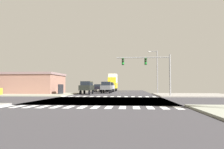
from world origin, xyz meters
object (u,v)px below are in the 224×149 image
Objects in this scene: bank_building at (23,83)px; box_truck_middle_1 at (113,82)px; sedan_outer_3 at (104,87)px; sedan_crossing_2 at (98,87)px; traffic_signal_mast at (148,65)px; suv_nearside_1 at (87,87)px; pickup_queued_1 at (106,87)px; street_lamp at (156,68)px; suv_leading_2 at (110,86)px.

box_truck_middle_1 reaches higher than bank_building.
bank_building is 3.67× the size of sedan_outer_3.
sedan_crossing_2 is 0.60× the size of box_truck_middle_1.
box_truck_middle_1 is (15.71, 19.60, 0.58)m from bank_building.
traffic_signal_mast is 1.67× the size of suv_nearside_1.
traffic_signal_mast is 1.07× the size of box_truck_middle_1.
sedan_outer_3 is at bearing -81.47° from pickup_queued_1.
traffic_signal_mast reaches higher than bank_building.
street_lamp is 1.09× the size of box_truck_middle_1.
pickup_queued_1 is (15.71, 3.95, -0.69)m from bank_building.
box_truck_middle_1 is 5.48m from sedan_outer_3.
box_truck_middle_1 is 1.67× the size of sedan_outer_3.
street_lamp is 12.87m from suv_nearside_1.
suv_nearside_1 is at bearing 90.00° from sedan_outer_3.
suv_leading_2 is 12.59m from sedan_outer_3.
street_lamp reaches higher than box_truck_middle_1.
traffic_signal_mast is 23.33m from sedan_crossing_2.
traffic_signal_mast is at bearing 120.64° from pickup_queued_1.
suv_leading_2 reaches higher than sedan_crossing_2.
pickup_queued_1 reaches higher than suv_nearside_1.
bank_building reaches higher than sedan_outer_3.
sedan_crossing_2 is at bearing 43.40° from bank_building.
box_truck_middle_1 is (3.00, 7.57, 1.45)m from sedan_crossing_2.
bank_building is at bearing 177.58° from street_lamp.
street_lamp is at bearing -178.92° from suv_nearside_1.
suv_leading_2 is at bearing 90.00° from box_truck_middle_1.
traffic_signal_mast is 14.91m from pickup_queued_1.
pickup_queued_1 is at bearing 152.04° from street_lamp.
pickup_queued_1 is at bearing 14.11° from bank_building.
box_truck_middle_1 is (3.00, 20.90, 1.17)m from suv_nearside_1.
sedan_outer_3 is (-3.00, 20.00, -0.17)m from pickup_queued_1.
sedan_crossing_2 is (-12.44, 13.09, -3.58)m from street_lamp.
sedan_crossing_2 is 1.00× the size of sedan_outer_3.
pickup_queued_1 is (3.00, 5.25, -0.10)m from suv_nearside_1.
sedan_crossing_2 is at bearing 116.83° from traffic_signal_mast.
suv_leading_2 is at bearing 36.72° from bank_building.
suv_nearside_1 is 1.00× the size of suv_leading_2.
street_lamp is 11.22m from pickup_queued_1.
box_truck_middle_1 is at bearing -111.61° from sedan_crossing_2.
suv_leading_2 is at bearing 174.24° from sedan_crossing_2.
suv_leading_2 is 1.07× the size of sedan_outer_3.
suv_leading_2 is at bearing 110.08° from traffic_signal_mast.
traffic_signal_mast is 1.79× the size of sedan_outer_3.
suv_leading_2 is (3.00, -0.30, 0.28)m from sedan_crossing_2.
box_truck_middle_1 is at bearing 114.56° from street_lamp.
bank_building is at bearing 36.72° from suv_leading_2.
street_lamp is 1.70× the size of suv_nearside_1.
sedan_crossing_2 and sedan_outer_3 have the same top height.
suv_nearside_1 is at bearing 81.83° from box_truck_middle_1.
pickup_queued_1 is at bearing 90.00° from box_truck_middle_1.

